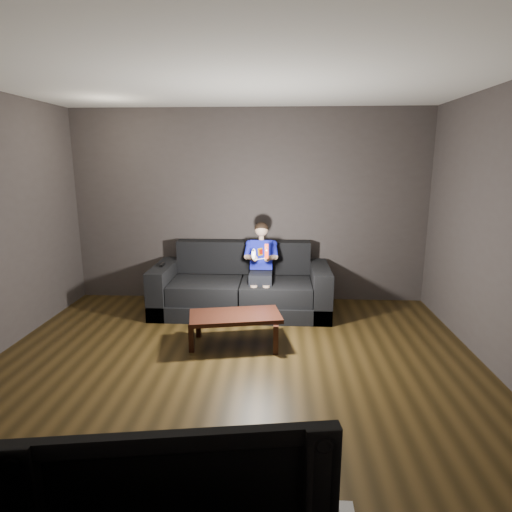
{
  "coord_description": "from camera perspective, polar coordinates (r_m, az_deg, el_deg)",
  "views": [
    {
      "loc": [
        0.43,
        -3.54,
        2.0
      ],
      "look_at": [
        0.15,
        1.55,
        0.85
      ],
      "focal_mm": 30.0,
      "sensor_mm": 36.0,
      "label": 1
    }
  ],
  "objects": [
    {
      "name": "coffee_table",
      "position": [
        4.72,
        -2.79,
        -8.31
      ],
      "size": [
        1.06,
        0.67,
        0.36
      ],
      "color": "black",
      "rests_on": "floor"
    },
    {
      "name": "wii_remote_black",
      "position": [
        5.77,
        -12.4,
        -1.15
      ],
      "size": [
        0.04,
        0.15,
        0.03
      ],
      "color": "black",
      "rests_on": "sofa"
    },
    {
      "name": "wii_remote_red",
      "position": [
        5.12,
        1.41,
        0.64
      ],
      "size": [
        0.05,
        0.07,
        0.18
      ],
      "color": "red",
      "rests_on": "child"
    },
    {
      "name": "back_wall",
      "position": [
        6.09,
        -0.93,
        6.58
      ],
      "size": [
        5.0,
        0.04,
        2.7
      ],
      "primitive_type": "cube",
      "color": "#3B3433",
      "rests_on": "ground"
    },
    {
      "name": "tv",
      "position": [
        1.74,
        -10.22,
        -28.63
      ],
      "size": [
        1.08,
        0.3,
        0.62
      ],
      "primitive_type": "imported",
      "rotation": [
        0.0,
        0.0,
        0.15
      ],
      "color": "black",
      "rests_on": "media_console"
    },
    {
      "name": "front_wall",
      "position": [
        1.3,
        -17.46,
        -17.87
      ],
      "size": [
        5.0,
        0.04,
        2.7
      ],
      "primitive_type": "cube",
      "color": "#3B3433",
      "rests_on": "ground"
    },
    {
      "name": "sofa",
      "position": [
        5.76,
        -1.93,
        -4.52
      ],
      "size": [
        2.32,
        1.0,
        0.9
      ],
      "color": "black",
      "rests_on": "floor"
    },
    {
      "name": "nunchuk_white",
      "position": [
        5.14,
        -0.32,
        0.27
      ],
      "size": [
        0.06,
        0.09,
        0.14
      ],
      "color": "white",
      "rests_on": "child"
    },
    {
      "name": "floor",
      "position": [
        4.09,
        -3.43,
        -16.6
      ],
      "size": [
        5.0,
        5.0,
        0.0
      ],
      "primitive_type": "plane",
      "color": "black",
      "rests_on": "ground"
    },
    {
      "name": "child",
      "position": [
        5.57,
        0.68,
        -0.46
      ],
      "size": [
        0.44,
        0.54,
        1.07
      ],
      "color": "black",
      "rests_on": "sofa"
    },
    {
      "name": "ceiling",
      "position": [
        3.63,
        -4.04,
        23.81
      ],
      "size": [
        5.0,
        5.0,
        0.02
      ],
      "primitive_type": "cube",
      "color": "silver",
      "rests_on": "back_wall"
    }
  ]
}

